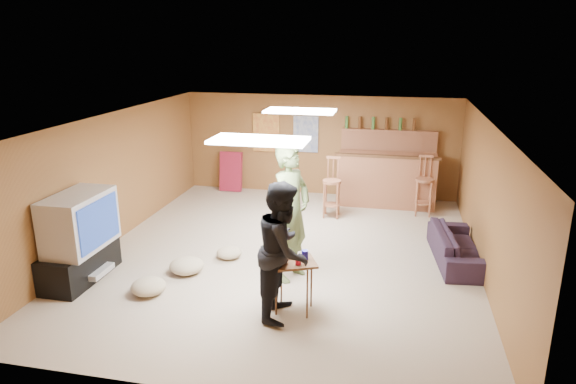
% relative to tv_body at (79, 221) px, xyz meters
% --- Properties ---
extents(ground, '(7.00, 7.00, 0.00)m').
position_rel_tv_body_xyz_m(ground, '(2.65, 1.50, -0.90)').
color(ground, tan).
rests_on(ground, ground).
extents(ceiling, '(6.00, 7.00, 0.02)m').
position_rel_tv_body_xyz_m(ceiling, '(2.65, 1.50, 1.30)').
color(ceiling, silver).
rests_on(ceiling, ground).
extents(wall_back, '(6.00, 0.02, 2.20)m').
position_rel_tv_body_xyz_m(wall_back, '(2.65, 5.00, 0.20)').
color(wall_back, brown).
rests_on(wall_back, ground).
extents(wall_front, '(6.00, 0.02, 2.20)m').
position_rel_tv_body_xyz_m(wall_front, '(2.65, -2.00, 0.20)').
color(wall_front, brown).
rests_on(wall_front, ground).
extents(wall_left, '(0.02, 7.00, 2.20)m').
position_rel_tv_body_xyz_m(wall_left, '(-0.35, 1.50, 0.20)').
color(wall_left, brown).
rests_on(wall_left, ground).
extents(wall_right, '(0.02, 7.00, 2.20)m').
position_rel_tv_body_xyz_m(wall_right, '(5.65, 1.50, 0.20)').
color(wall_right, brown).
rests_on(wall_right, ground).
extents(tv_stand, '(0.55, 1.30, 0.50)m').
position_rel_tv_body_xyz_m(tv_stand, '(-0.07, 0.00, -0.65)').
color(tv_stand, black).
rests_on(tv_stand, ground).
extents(dvd_box, '(0.35, 0.50, 0.08)m').
position_rel_tv_body_xyz_m(dvd_box, '(0.15, 0.00, -0.75)').
color(dvd_box, '#B2B2B7').
rests_on(dvd_box, tv_stand).
extents(tv_body, '(0.60, 1.10, 0.80)m').
position_rel_tv_body_xyz_m(tv_body, '(0.00, 0.00, 0.00)').
color(tv_body, '#B2B2B7').
rests_on(tv_body, tv_stand).
extents(tv_screen, '(0.02, 0.95, 0.65)m').
position_rel_tv_body_xyz_m(tv_screen, '(0.31, 0.00, 0.00)').
color(tv_screen, navy).
rests_on(tv_screen, tv_body).
extents(bar_counter, '(2.00, 0.60, 1.10)m').
position_rel_tv_body_xyz_m(bar_counter, '(4.15, 4.45, -0.35)').
color(bar_counter, brown).
rests_on(bar_counter, ground).
extents(bar_lip, '(2.10, 0.12, 0.05)m').
position_rel_tv_body_xyz_m(bar_lip, '(4.15, 4.20, 0.20)').
color(bar_lip, '#462916').
rests_on(bar_lip, bar_counter).
extents(bar_shelf, '(2.00, 0.18, 0.05)m').
position_rel_tv_body_xyz_m(bar_shelf, '(4.15, 4.90, 0.60)').
color(bar_shelf, brown).
rests_on(bar_shelf, bar_backing).
extents(bar_backing, '(2.00, 0.14, 0.60)m').
position_rel_tv_body_xyz_m(bar_backing, '(4.15, 4.92, 0.30)').
color(bar_backing, brown).
rests_on(bar_backing, bar_counter).
extents(poster_left, '(0.60, 0.03, 0.85)m').
position_rel_tv_body_xyz_m(poster_left, '(1.45, 4.96, 0.45)').
color(poster_left, '#BF3F26').
rests_on(poster_left, wall_back).
extents(poster_right, '(0.55, 0.03, 0.80)m').
position_rel_tv_body_xyz_m(poster_right, '(2.35, 4.96, 0.45)').
color(poster_right, '#334C99').
rests_on(poster_right, wall_back).
extents(folding_chair_stack, '(0.50, 0.26, 0.91)m').
position_rel_tv_body_xyz_m(folding_chair_stack, '(0.65, 4.80, -0.45)').
color(folding_chair_stack, maroon).
rests_on(folding_chair_stack, ground).
extents(ceiling_panel_front, '(1.20, 0.60, 0.04)m').
position_rel_tv_body_xyz_m(ceiling_panel_front, '(2.65, 0.00, 1.27)').
color(ceiling_panel_front, white).
rests_on(ceiling_panel_front, ceiling).
extents(ceiling_panel_back, '(1.20, 0.60, 0.04)m').
position_rel_tv_body_xyz_m(ceiling_panel_back, '(2.65, 2.70, 1.27)').
color(ceiling_panel_back, white).
rests_on(ceiling_panel_back, ceiling).
extents(person_olive, '(0.73, 0.86, 2.00)m').
position_rel_tv_body_xyz_m(person_olive, '(2.90, 0.72, 0.10)').
color(person_olive, '#596D3F').
rests_on(person_olive, ground).
extents(person_black, '(0.67, 0.85, 1.75)m').
position_rel_tv_body_xyz_m(person_black, '(3.03, -0.33, -0.03)').
color(person_black, black).
rests_on(person_black, ground).
extents(sofa, '(0.85, 1.77, 0.50)m').
position_rel_tv_body_xyz_m(sofa, '(5.35, 1.80, -0.65)').
color(sofa, black).
rests_on(sofa, ground).
extents(tray_table, '(0.66, 0.60, 0.69)m').
position_rel_tv_body_xyz_m(tray_table, '(3.14, -0.24, -0.55)').
color(tray_table, '#462916').
rests_on(tray_table, ground).
extents(cup_red_near, '(0.11, 0.11, 0.12)m').
position_rel_tv_body_xyz_m(cup_red_near, '(3.03, -0.16, -0.15)').
color(cup_red_near, red).
rests_on(cup_red_near, tray_table).
extents(cup_red_far, '(0.09, 0.09, 0.10)m').
position_rel_tv_body_xyz_m(cup_red_far, '(3.21, -0.31, -0.16)').
color(cup_red_far, red).
rests_on(cup_red_far, tray_table).
extents(cup_blue, '(0.11, 0.11, 0.12)m').
position_rel_tv_body_xyz_m(cup_blue, '(3.26, -0.14, -0.15)').
color(cup_blue, '#151594').
rests_on(cup_blue, tray_table).
extents(bar_stool_left, '(0.43, 0.43, 1.28)m').
position_rel_tv_body_xyz_m(bar_stool_left, '(3.14, 3.48, -0.26)').
color(bar_stool_left, brown).
rests_on(bar_stool_left, ground).
extents(bar_stool_right, '(0.48, 0.48, 1.26)m').
position_rel_tv_body_xyz_m(bar_stool_right, '(4.90, 3.97, -0.27)').
color(bar_stool_right, brown).
rests_on(bar_stool_right, ground).
extents(cushion_near_tv, '(0.60, 0.60, 0.23)m').
position_rel_tv_body_xyz_m(cushion_near_tv, '(1.35, 0.52, -0.79)').
color(cushion_near_tv, tan).
rests_on(cushion_near_tv, ground).
extents(cushion_mid, '(0.43, 0.43, 0.18)m').
position_rel_tv_body_xyz_m(cushion_mid, '(1.80, 1.17, -0.81)').
color(cushion_mid, tan).
rests_on(cushion_mid, ground).
extents(cushion_far, '(0.54, 0.54, 0.21)m').
position_rel_tv_body_xyz_m(cushion_far, '(1.09, -0.21, -0.79)').
color(cushion_far, tan).
rests_on(cushion_far, ground).
extents(bottle_row, '(1.48, 0.08, 0.26)m').
position_rel_tv_body_xyz_m(bottle_row, '(3.95, 4.88, 0.75)').
color(bottle_row, '#3F7233').
rests_on(bottle_row, bar_shelf).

